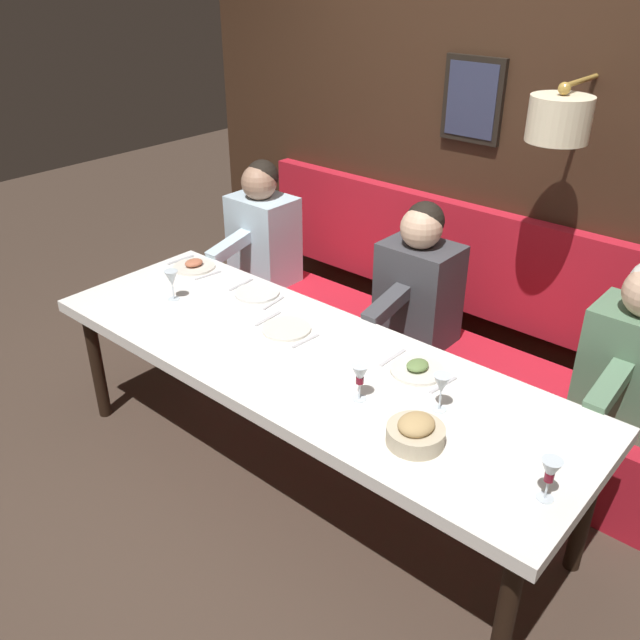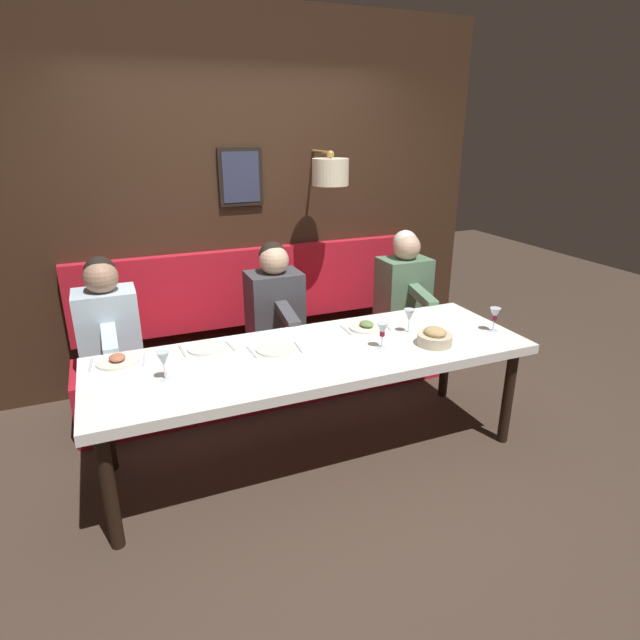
# 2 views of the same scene
# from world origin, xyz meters

# --- Properties ---
(ground_plane) EXTENTS (12.00, 12.00, 0.00)m
(ground_plane) POSITION_xyz_m (0.00, 0.00, 0.00)
(ground_plane) COLOR #423328
(dining_table) EXTENTS (0.90, 2.69, 0.74)m
(dining_table) POSITION_xyz_m (0.00, 0.00, 0.68)
(dining_table) COLOR white
(dining_table) RESTS_ON ground_plane
(banquette_bench) EXTENTS (0.52, 2.89, 0.45)m
(banquette_bench) POSITION_xyz_m (0.89, 0.00, 0.23)
(banquette_bench) COLOR red
(banquette_bench) RESTS_ON ground_plane
(back_wall_panel) EXTENTS (0.59, 4.09, 2.90)m
(back_wall_panel) POSITION_xyz_m (1.46, -0.01, 1.36)
(back_wall_panel) COLOR #382316
(back_wall_panel) RESTS_ON ground_plane
(diner_nearest) EXTENTS (0.60, 0.40, 0.79)m
(diner_nearest) POSITION_xyz_m (0.88, -1.16, 0.82)
(diner_nearest) COLOR #567A5B
(diner_nearest) RESTS_ON banquette_bench
(diner_near) EXTENTS (0.60, 0.40, 0.79)m
(diner_near) POSITION_xyz_m (0.88, -0.03, 0.82)
(diner_near) COLOR #3D3D42
(diner_near) RESTS_ON banquette_bench
(diner_middle) EXTENTS (0.60, 0.40, 0.79)m
(diner_middle) POSITION_xyz_m (0.88, 1.15, 0.82)
(diner_middle) COLOR silver
(diner_middle) RESTS_ON banquette_bench
(place_setting_0) EXTENTS (0.24, 0.32, 0.05)m
(place_setting_0) POSITION_xyz_m (0.22, -0.47, 0.75)
(place_setting_0) COLOR silver
(place_setting_0) RESTS_ON dining_table
(place_setting_1) EXTENTS (0.24, 0.32, 0.01)m
(place_setting_1) POSITION_xyz_m (0.29, 0.60, 0.75)
(place_setting_1) COLOR silver
(place_setting_1) RESTS_ON dining_table
(place_setting_2) EXTENTS (0.24, 0.32, 0.05)m
(place_setting_2) POSITION_xyz_m (0.29, 1.12, 0.75)
(place_setting_2) COLOR silver
(place_setting_2) RESTS_ON dining_table
(place_setting_3) EXTENTS (0.24, 0.32, 0.01)m
(place_setting_3) POSITION_xyz_m (0.11, 0.22, 0.75)
(place_setting_3) COLOR silver
(place_setting_3) RESTS_ON dining_table
(wine_glass_0) EXTENTS (0.07, 0.07, 0.16)m
(wine_glass_0) POSITION_xyz_m (0.05, -0.69, 0.86)
(wine_glass_0) COLOR silver
(wine_glass_0) RESTS_ON dining_table
(wine_glass_1) EXTENTS (0.07, 0.07, 0.16)m
(wine_glass_1) POSITION_xyz_m (-0.15, -1.23, 0.86)
(wine_glass_1) COLOR silver
(wine_glass_1) RESTS_ON dining_table
(wine_glass_2) EXTENTS (0.07, 0.07, 0.16)m
(wine_glass_2) POSITION_xyz_m (-0.11, -0.40, 0.86)
(wine_glass_2) COLOR silver
(wine_glass_2) RESTS_ON dining_table
(wine_glass_3) EXTENTS (0.07, 0.07, 0.16)m
(wine_glass_3) POSITION_xyz_m (-0.04, 0.89, 0.86)
(wine_glass_3) COLOR silver
(wine_glass_3) RESTS_ON dining_table
(bread_bowl) EXTENTS (0.22, 0.22, 0.12)m
(bread_bowl) POSITION_xyz_m (-0.19, -0.73, 0.79)
(bread_bowl) COLOR beige
(bread_bowl) RESTS_ON dining_table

